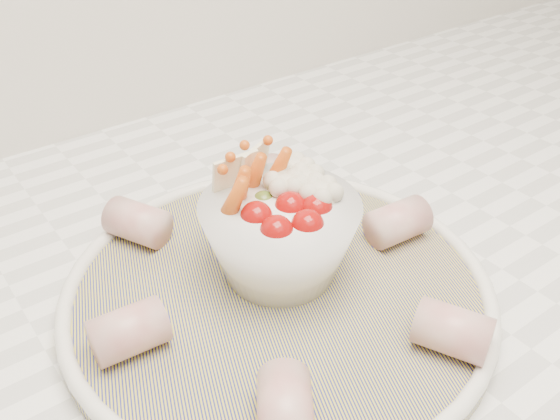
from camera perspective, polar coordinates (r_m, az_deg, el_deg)
serving_platter at (r=0.49m, az=-0.18°, el=-7.44°), size 0.43×0.43×0.02m
veggie_bowl at (r=0.48m, az=0.02°, el=-1.94°), size 0.12×0.12×0.10m
cured_meat_rolls at (r=0.47m, az=-0.18°, el=-5.56°), size 0.29×0.30×0.03m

